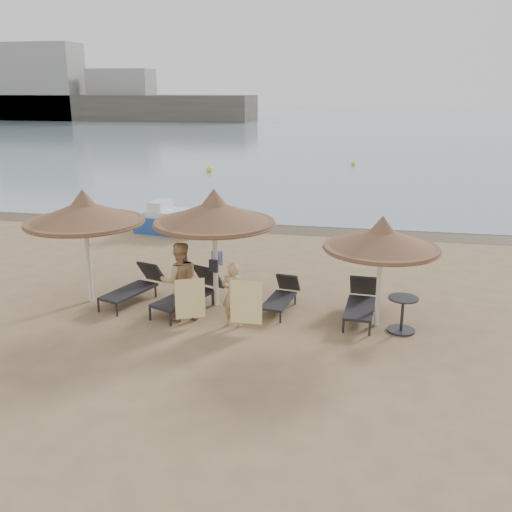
{
  "coord_description": "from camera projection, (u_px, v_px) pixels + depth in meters",
  "views": [
    {
      "loc": [
        3.66,
        -11.82,
        5.3
      ],
      "look_at": [
        1.06,
        1.2,
        1.35
      ],
      "focal_mm": 40.0,
      "sensor_mm": 36.0,
      "label": 1
    }
  ],
  "objects": [
    {
      "name": "ground",
      "position": [
        202.0,
        323.0,
        13.31
      ],
      "size": [
        160.0,
        160.0,
        0.0
      ],
      "primitive_type": "plane",
      "color": "#9A7A52",
      "rests_on": "ground"
    },
    {
      "name": "sea",
      "position": [
        349.0,
        122.0,
        88.49
      ],
      "size": [
        200.0,
        140.0,
        0.03
      ],
      "primitive_type": "cube",
      "color": "gray",
      "rests_on": "ground"
    },
    {
      "name": "wet_sand_strip",
      "position": [
        271.0,
        229.0,
        22.14
      ],
      "size": [
        200.0,
        1.6,
        0.01
      ],
      "primitive_type": "cube",
      "color": "brown",
      "rests_on": "ground"
    },
    {
      "name": "far_shore",
      "position": [
        189.0,
        102.0,
        90.33
      ],
      "size": [
        150.0,
        54.8,
        12.0
      ],
      "color": "brown",
      "rests_on": "ground"
    },
    {
      "name": "palapa_left",
      "position": [
        84.0,
        213.0,
        14.02
      ],
      "size": [
        2.94,
        2.94,
        2.91
      ],
      "rotation": [
        0.0,
        0.0,
        -0.37
      ],
      "color": "silver",
      "rests_on": "ground"
    },
    {
      "name": "palapa_center",
      "position": [
        214.0,
        213.0,
        13.76
      ],
      "size": [
        2.99,
        2.99,
        2.97
      ],
      "rotation": [
        0.0,
        0.0,
        0.33
      ],
      "color": "silver",
      "rests_on": "ground"
    },
    {
      "name": "palapa_right",
      "position": [
        382.0,
        239.0,
        12.62
      ],
      "size": [
        2.61,
        2.61,
        2.59
      ],
      "rotation": [
        0.0,
        0.0,
        0.12
      ],
      "color": "silver",
      "rests_on": "ground"
    },
    {
      "name": "lounger_far_left",
      "position": [
        136.0,
        286.0,
        14.62
      ],
      "size": [
        1.21,
        2.06,
        0.88
      ],
      "rotation": [
        0.0,
        0.0,
        -0.31
      ],
      "color": "#27282C",
      "rests_on": "ground"
    },
    {
      "name": "lounger_near_left",
      "position": [
        191.0,
        292.0,
        14.1
      ],
      "size": [
        1.44,
        2.22,
        0.95
      ],
      "rotation": [
        0.0,
        0.0,
        -0.38
      ],
      "color": "#27282C",
      "rests_on": "ground"
    },
    {
      "name": "lounger_near_right",
      "position": [
        282.0,
        295.0,
        14.12
      ],
      "size": [
        0.79,
        1.74,
        0.75
      ],
      "rotation": [
        0.0,
        0.0,
        -0.14
      ],
      "color": "#27282C",
      "rests_on": "ground"
    },
    {
      "name": "lounger_far_right",
      "position": [
        361.0,
        301.0,
        13.57
      ],
      "size": [
        0.76,
        1.98,
        0.87
      ],
      "rotation": [
        0.0,
        0.0,
        -0.06
      ],
      "color": "#27282C",
      "rests_on": "ground"
    },
    {
      "name": "side_table",
      "position": [
        402.0,
        315.0,
        12.76
      ],
      "size": [
        0.67,
        0.67,
        0.81
      ],
      "rotation": [
        0.0,
        0.0,
        0.24
      ],
      "color": "#27282C",
      "rests_on": "ground"
    },
    {
      "name": "person_left",
      "position": [
        180.0,
        275.0,
        13.25
      ],
      "size": [
        1.18,
        1.0,
        2.18
      ],
      "primitive_type": "imported",
      "rotation": [
        0.0,
        0.0,
        3.56
      ],
      "color": "tan",
      "rests_on": "ground"
    },
    {
      "name": "person_right",
      "position": [
        233.0,
        290.0,
        12.91
      ],
      "size": [
        0.85,
        0.59,
        1.77
      ],
      "primitive_type": "imported",
      "rotation": [
        0.0,
        0.0,
        3.07
      ],
      "color": "tan",
      "rests_on": "ground"
    },
    {
      "name": "towel_left",
      "position": [
        190.0,
        299.0,
        12.98
      ],
      "size": [
        0.63,
        0.3,
        0.96
      ],
      "rotation": [
        0.0,
        0.0,
        0.42
      ],
      "color": "yellow",
      "rests_on": "ground"
    },
    {
      "name": "towel_right",
      "position": [
        246.0,
        302.0,
        12.66
      ],
      "size": [
        0.73,
        0.02,
        1.02
      ],
      "rotation": [
        0.0,
        0.0,
        -0.01
      ],
      "color": "yellow",
      "rests_on": "ground"
    },
    {
      "name": "bag_patterned",
      "position": [
        217.0,
        258.0,
        14.27
      ],
      "size": [
        0.29,
        0.15,
        0.36
      ],
      "rotation": [
        0.0,
        0.0,
        0.19
      ],
      "color": "silver",
      "rests_on": "ground"
    },
    {
      "name": "bag_dark",
      "position": [
        214.0,
        266.0,
        13.98
      ],
      "size": [
        0.23,
        0.1,
        0.32
      ],
      "rotation": [
        0.0,
        0.0,
        -0.1
      ],
      "color": "black",
      "rests_on": "ground"
    },
    {
      "name": "pedal_boat",
      "position": [
        171.0,
        221.0,
        21.54
      ],
      "size": [
        2.7,
        1.86,
        1.16
      ],
      "rotation": [
        0.0,
        0.0,
        -0.16
      ],
      "color": "#204593",
      "rests_on": "ground"
    },
    {
      "name": "buoy_left",
      "position": [
        209.0,
        169.0,
        36.49
      ],
      "size": [
        0.41,
        0.41,
        0.41
      ],
      "primitive_type": "sphere",
      "color": "yellow",
      "rests_on": "ground"
    },
    {
      "name": "buoy_mid",
      "position": [
        353.0,
        164.0,
        39.6
      ],
      "size": [
        0.32,
        0.32,
        0.32
      ],
      "primitive_type": "sphere",
      "color": "yellow",
      "rests_on": "ground"
    }
  ]
}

